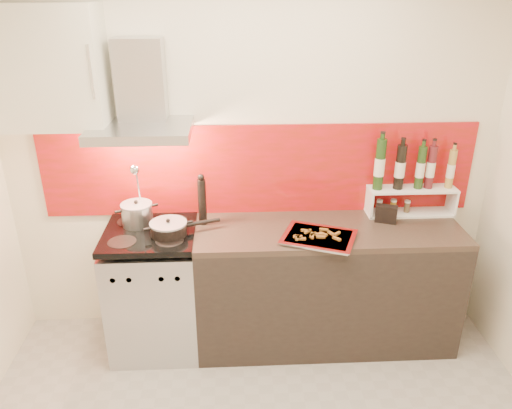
{
  "coord_description": "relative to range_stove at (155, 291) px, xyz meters",
  "views": [
    {
      "loc": [
        -0.14,
        -1.87,
        2.41
      ],
      "look_at": [
        0.0,
        0.95,
        1.15
      ],
      "focal_mm": 35.0,
      "sensor_mm": 36.0,
      "label": 1
    }
  ],
  "objects": [
    {
      "name": "back_wall",
      "position": [
        0.7,
        0.3,
        0.86
      ],
      "size": [
        3.4,
        0.02,
        2.6
      ],
      "primitive_type": "cube",
      "color": "silver",
      "rests_on": "ground"
    },
    {
      "name": "backsplash",
      "position": [
        0.75,
        0.29,
        0.78
      ],
      "size": [
        3.0,
        0.02,
        0.64
      ],
      "primitive_type": "cube",
      "color": "maroon",
      "rests_on": "back_wall"
    },
    {
      "name": "range_stove",
      "position": [
        0.0,
        0.0,
        0.0
      ],
      "size": [
        0.6,
        0.6,
        0.91
      ],
      "color": "#B7B7BA",
      "rests_on": "ground"
    },
    {
      "name": "counter",
      "position": [
        1.2,
        0.0,
        0.01
      ],
      "size": [
        1.8,
        0.6,
        0.9
      ],
      "color": "black",
      "rests_on": "ground"
    },
    {
      "name": "range_hood",
      "position": [
        0.0,
        0.14,
        1.3
      ],
      "size": [
        0.62,
        0.5,
        0.61
      ],
      "color": "#B7B7BA",
      "rests_on": "back_wall"
    },
    {
      "name": "upper_cabinet",
      "position": [
        -0.55,
        0.13,
        1.51
      ],
      "size": [
        0.7,
        0.35,
        0.72
      ],
      "primitive_type": "cube",
      "color": "beige",
      "rests_on": "back_wall"
    },
    {
      "name": "stock_pot",
      "position": [
        -0.09,
        0.1,
        0.55
      ],
      "size": [
        0.21,
        0.21,
        0.18
      ],
      "color": "#B7B7BA",
      "rests_on": "range_stove"
    },
    {
      "name": "saute_pan",
      "position": [
        0.14,
        -0.05,
        0.51
      ],
      "size": [
        0.45,
        0.25,
        0.11
      ],
      "color": "black",
      "rests_on": "range_stove"
    },
    {
      "name": "utensil_jar",
      "position": [
        -0.07,
        0.09,
        0.6
      ],
      "size": [
        0.1,
        0.15,
        0.46
      ],
      "color": "silver",
      "rests_on": "range_stove"
    },
    {
      "name": "pepper_mill",
      "position": [
        0.35,
        0.11,
        0.63
      ],
      "size": [
        0.06,
        0.06,
        0.36
      ],
      "color": "black",
      "rests_on": "counter"
    },
    {
      "name": "step_shelf",
      "position": [
        1.79,
        0.2,
        0.7
      ],
      "size": [
        0.61,
        0.17,
        0.56
      ],
      "color": "white",
      "rests_on": "counter"
    },
    {
      "name": "caddy_box",
      "position": [
        1.61,
        0.08,
        0.52
      ],
      "size": [
        0.16,
        0.11,
        0.12
      ],
      "primitive_type": "cube",
      "rotation": [
        0.0,
        0.0,
        -0.36
      ],
      "color": "black",
      "rests_on": "counter"
    },
    {
      "name": "baking_tray",
      "position": [
        1.1,
        -0.15,
        0.47
      ],
      "size": [
        0.55,
        0.49,
        0.03
      ],
      "color": "silver",
      "rests_on": "counter"
    }
  ]
}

